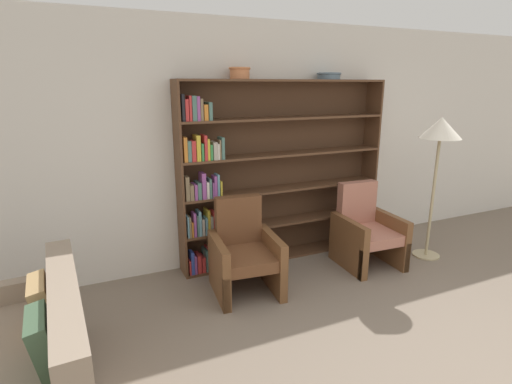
{
  "coord_description": "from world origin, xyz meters",
  "views": [
    {
      "loc": [
        -2.3,
        -1.53,
        2.06
      ],
      "look_at": [
        -0.62,
        2.2,
        0.95
      ],
      "focal_mm": 28.0,
      "sensor_mm": 36.0,
      "label": 1
    }
  ],
  "objects": [
    {
      "name": "bowl_stoneware",
      "position": [
        0.46,
        2.53,
        2.16
      ],
      "size": [
        0.28,
        0.28,
        0.08
      ],
      "color": "slate",
      "rests_on": "bookshelf"
    },
    {
      "name": "armchair_leather",
      "position": [
        -0.87,
        1.93,
        0.4
      ],
      "size": [
        0.71,
        0.75,
        0.94
      ],
      "rotation": [
        0.0,
        0.0,
        3.03
      ],
      "color": "brown",
      "rests_on": "ground"
    },
    {
      "name": "bowl_sage",
      "position": [
        -0.66,
        2.53,
        2.18
      ],
      "size": [
        0.23,
        0.23,
        0.12
      ],
      "color": "#C67547",
      "rests_on": "bookshelf"
    },
    {
      "name": "bookshelf",
      "position": [
        -0.31,
        2.55,
        1.05
      ],
      "size": [
        2.54,
        0.3,
        2.11
      ],
      "color": "brown",
      "rests_on": "ground"
    },
    {
      "name": "wall_back",
      "position": [
        0.0,
        2.72,
        1.38
      ],
      "size": [
        12.0,
        0.06,
        2.75
      ],
      "color": "silver",
      "rests_on": "ground"
    },
    {
      "name": "floor_lamp",
      "position": [
        1.51,
        1.78,
        1.5
      ],
      "size": [
        0.47,
        0.47,
        1.7
      ],
      "color": "tan",
      "rests_on": "ground"
    },
    {
      "name": "couch",
      "position": [
        -2.78,
        1.02,
        0.3
      ],
      "size": [
        0.98,
        1.68,
        0.84
      ],
      "rotation": [
        0.0,
        0.0,
        1.63
      ],
      "color": "gray",
      "rests_on": "ground"
    },
    {
      "name": "armchair_cushioned",
      "position": [
        0.68,
        1.93,
        0.4
      ],
      "size": [
        0.68,
        0.72,
        0.94
      ],
      "rotation": [
        0.0,
        0.0,
        3.08
      ],
      "color": "brown",
      "rests_on": "ground"
    }
  ]
}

